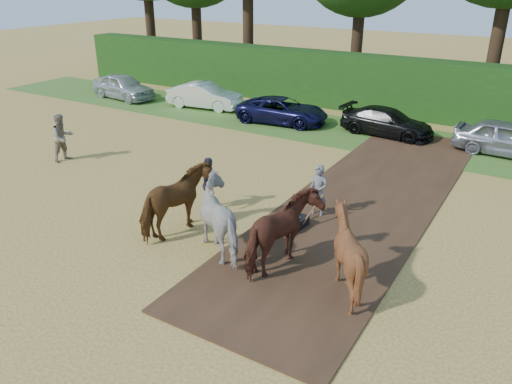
{
  "coord_description": "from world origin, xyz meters",
  "views": [
    {
      "loc": [
        6.25,
        -8.03,
        7.02
      ],
      "look_at": [
        -0.4,
        2.91,
        1.4
      ],
      "focal_mm": 35.0,
      "sensor_mm": 36.0,
      "label": 1
    }
  ],
  "objects_px": {
    "spectator_near": "(63,138)",
    "parked_cars": "(321,114)",
    "plough_team": "(256,225)",
    "spectator_far": "(209,184)"
  },
  "relations": [
    {
      "from": "spectator_near",
      "to": "spectator_far",
      "type": "bearing_deg",
      "value": -88.16
    },
    {
      "from": "spectator_far",
      "to": "parked_cars",
      "type": "distance_m",
      "value": 10.46
    },
    {
      "from": "spectator_near",
      "to": "parked_cars",
      "type": "bearing_deg",
      "value": -28.56
    },
    {
      "from": "spectator_far",
      "to": "parked_cars",
      "type": "bearing_deg",
      "value": -20.57
    },
    {
      "from": "spectator_near",
      "to": "parked_cars",
      "type": "distance_m",
      "value": 11.96
    },
    {
      "from": "spectator_far",
      "to": "plough_team",
      "type": "distance_m",
      "value": 3.44
    },
    {
      "from": "plough_team",
      "to": "parked_cars",
      "type": "xyz_separation_m",
      "value": [
        -3.74,
        12.27,
        -0.31
      ]
    },
    {
      "from": "plough_team",
      "to": "spectator_near",
      "type": "bearing_deg",
      "value": 166.78
    },
    {
      "from": "spectator_far",
      "to": "plough_team",
      "type": "height_order",
      "value": "plough_team"
    },
    {
      "from": "plough_team",
      "to": "spectator_far",
      "type": "bearing_deg",
      "value": 147.56
    }
  ]
}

